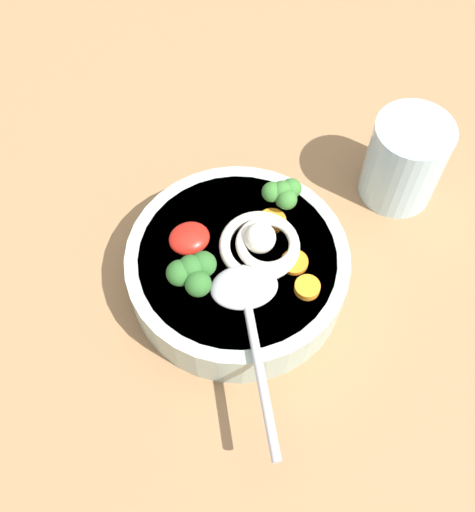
{
  "coord_description": "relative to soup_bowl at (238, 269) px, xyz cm",
  "views": [
    {
      "loc": [
        -15.01,
        -24.28,
        57.22
      ],
      "look_at": [
        -3.42,
        0.65,
        9.5
      ],
      "focal_mm": 42.2,
      "sensor_mm": 36.0,
      "label": 1
    }
  ],
  "objects": [
    {
      "name": "table_slab",
      "position": [
        3.42,
        -0.65,
        -4.83
      ],
      "size": [
        109.71,
        109.71,
        4.41
      ],
      "primitive_type": "cube",
      "color": "#936D47",
      "rests_on": "ground"
    },
    {
      "name": "soup_bowl",
      "position": [
        0.0,
        0.0,
        0.0
      ],
      "size": [
        20.83,
        20.83,
        5.08
      ],
      "color": "#9EB2A3",
      "rests_on": "table_slab"
    },
    {
      "name": "noodle_pile",
      "position": [
        2.31,
        -0.2,
        3.48
      ],
      "size": [
        8.2,
        8.04,
        3.3
      ],
      "color": "silver",
      "rests_on": "soup_bowl"
    },
    {
      "name": "soup_spoon",
      "position": [
        -1.37,
        -4.85,
        3.26
      ],
      "size": [
        7.94,
        17.48,
        1.6
      ],
      "rotation": [
        0.0,
        0.0,
        4.44
      ],
      "color": "#B7B7BC",
      "rests_on": "soup_bowl"
    },
    {
      "name": "chili_sauce_dollop",
      "position": [
        -3.43,
        3.11,
        3.32
      ],
      "size": [
        3.82,
        3.43,
        1.72
      ],
      "primitive_type": "ellipsoid",
      "color": "red",
      "rests_on": "soup_bowl"
    },
    {
      "name": "broccoli_floret_beside_chili",
      "position": [
        -4.72,
        -1.26,
        4.71
      ],
      "size": [
        4.56,
        3.92,
        3.6
      ],
      "color": "#7A9E60",
      "rests_on": "soup_bowl"
    },
    {
      "name": "broccoli_floret_center",
      "position": [
        6.3,
        3.41,
        4.34
      ],
      "size": [
        3.81,
        3.28,
        3.01
      ],
      "color": "#7A9E60",
      "rests_on": "soup_bowl"
    },
    {
      "name": "carrot_slice_extra_b",
      "position": [
        4.54,
        2.0,
        2.66
      ],
      "size": [
        2.67,
        2.67,
        0.41
      ],
      "primitive_type": "cylinder",
      "color": "orange",
      "rests_on": "soup_bowl"
    },
    {
      "name": "carrot_slice_right",
      "position": [
        4.36,
        -2.89,
        2.69
      ],
      "size": [
        2.5,
        2.5,
        0.47
      ],
      "primitive_type": "cylinder",
      "color": "orange",
      "rests_on": "soup_bowl"
    },
    {
      "name": "carrot_slice_far",
      "position": [
        4.14,
        -5.72,
        2.85
      ],
      "size": [
        2.28,
        2.28,
        0.79
      ],
      "primitive_type": "cylinder",
      "color": "orange",
      "rests_on": "soup_bowl"
    },
    {
      "name": "drinking_glass",
      "position": [
        20.17,
        3.13,
        2.16
      ],
      "size": [
        7.85,
        7.85,
        9.58
      ],
      "primitive_type": "cylinder",
      "color": "silver",
      "rests_on": "table_slab"
    }
  ]
}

